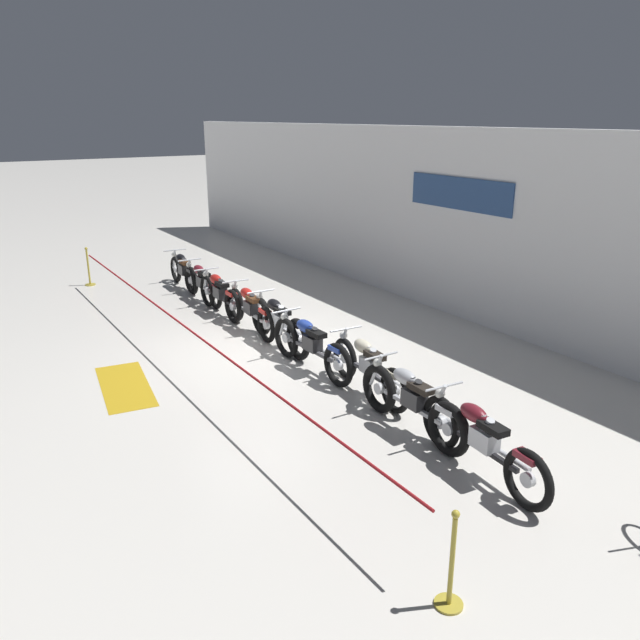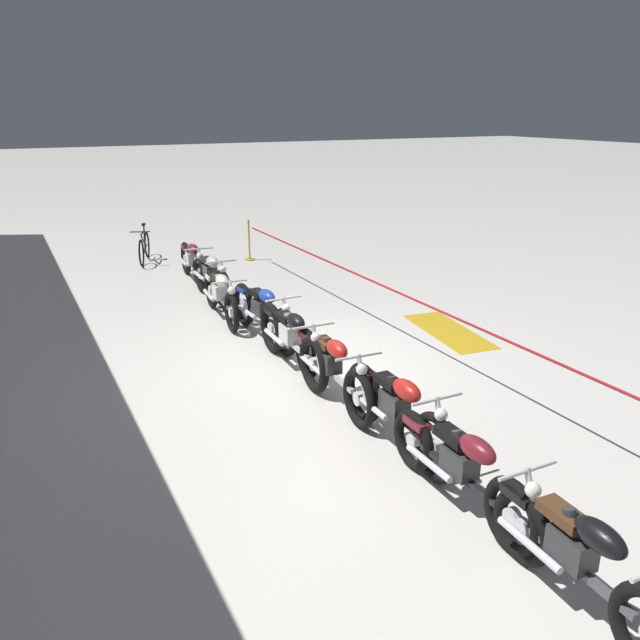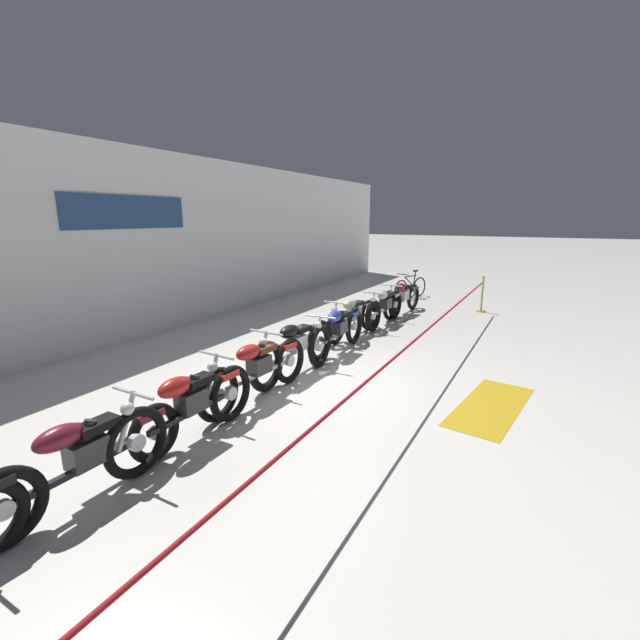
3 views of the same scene
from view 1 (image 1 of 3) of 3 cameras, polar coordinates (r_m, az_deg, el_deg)
The scene contains 14 objects.
ground_plane at distance 12.28m, azimuth -5.92°, elevation -3.04°, with size 120.00×120.00×0.00m, color silver.
back_wall at distance 14.66m, azimuth 12.15°, elevation 8.67°, with size 28.00×0.29×4.20m.
motorcycle_black_0 at distance 17.13m, azimuth -12.37°, elevation 4.41°, with size 2.14×0.62×0.94m.
motorcycle_maroon_1 at distance 15.84m, azimuth -10.73°, elevation 3.34°, with size 2.33×0.62×0.92m.
motorcycle_red_2 at distance 14.66m, azimuth -9.18°, elevation 2.36°, with size 2.25×0.62×0.96m.
motorcycle_red_3 at distance 13.42m, azimuth -6.39°, elevation 0.97°, with size 2.39×0.62×0.95m.
motorcycle_black_4 at distance 12.46m, azimuth -3.81°, elevation -0.30°, with size 2.45×0.62×0.98m.
motorcycle_blue_5 at distance 11.24m, azimuth -0.87°, elevation -2.34°, with size 2.46×0.62×0.97m.
motorcycle_cream_6 at distance 10.36m, azimuth 4.43°, elevation -4.30°, with size 2.27×0.62×0.94m.
motorcycle_silver_7 at distance 9.23m, azimuth 8.36°, elevation -7.42°, with size 2.34×0.62×0.97m.
motorcycle_maroon_8 at distance 8.35m, azimuth 14.50°, elevation -10.67°, with size 2.39×0.62×0.96m.
stanchion_far_left at distance 12.94m, azimuth -15.06°, elevation 1.11°, with size 13.81×0.28×1.05m.
stanchion_mid_left at distance 6.41m, azimuth 11.88°, elevation -21.78°, with size 0.28×0.28×1.05m.
floor_banner at distance 11.30m, azimuth -17.41°, elevation -5.76°, with size 2.08×0.78×0.01m, color #B78E19.
Camera 1 is at (10.26, -5.08, 4.44)m, focal length 35.00 mm.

